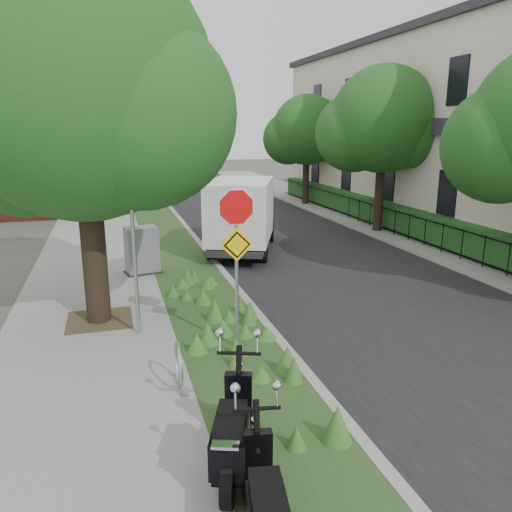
{
  "coord_description": "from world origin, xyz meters",
  "views": [
    {
      "loc": [
        -3.59,
        -8.13,
        4.27
      ],
      "look_at": [
        -0.34,
        2.9,
        1.3
      ],
      "focal_mm": 35.0,
      "sensor_mm": 36.0,
      "label": 1
    }
  ],
  "objects_px": {
    "utility_cabinet": "(142,251)",
    "scooter_far": "(233,442)",
    "box_truck": "(242,212)",
    "sign_assembly": "(237,236)"
  },
  "relations": [
    {
      "from": "sign_assembly",
      "to": "box_truck",
      "type": "bearing_deg",
      "value": 74.42
    },
    {
      "from": "scooter_far",
      "to": "utility_cabinet",
      "type": "xyz_separation_m",
      "value": [
        -0.42,
        9.36,
        0.19
      ]
    },
    {
      "from": "sign_assembly",
      "to": "box_truck",
      "type": "relative_size",
      "value": 0.62
    },
    {
      "from": "scooter_far",
      "to": "box_truck",
      "type": "height_order",
      "value": "box_truck"
    },
    {
      "from": "sign_assembly",
      "to": "scooter_far",
      "type": "bearing_deg",
      "value": -105.21
    },
    {
      "from": "scooter_far",
      "to": "utility_cabinet",
      "type": "height_order",
      "value": "utility_cabinet"
    },
    {
      "from": "utility_cabinet",
      "to": "scooter_far",
      "type": "bearing_deg",
      "value": -87.4
    },
    {
      "from": "scooter_far",
      "to": "utility_cabinet",
      "type": "relative_size",
      "value": 1.41
    },
    {
      "from": "sign_assembly",
      "to": "scooter_far",
      "type": "height_order",
      "value": "sign_assembly"
    },
    {
      "from": "box_truck",
      "to": "utility_cabinet",
      "type": "xyz_separation_m",
      "value": [
        -3.58,
        -2.06,
        -0.65
      ]
    }
  ]
}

